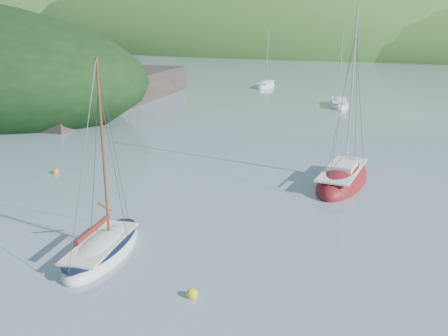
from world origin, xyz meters
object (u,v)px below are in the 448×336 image
at_px(sloop_red, 342,180).
at_px(distant_sloop_a, 339,105).
at_px(daysailer_white, 103,250).
at_px(distant_sloop_c, 266,86).

bearing_deg(sloop_red, distant_sloop_a, 103.22).
bearing_deg(daysailer_white, distant_sloop_c, 91.24).
height_order(sloop_red, distant_sloop_a, sloop_red).
bearing_deg(distant_sloop_a, daysailer_white, -106.69).
bearing_deg(daysailer_white, distant_sloop_a, 77.02).
xyz_separation_m(daysailer_white, distant_sloop_a, (-0.17, 45.71, -0.05)).
bearing_deg(distant_sloop_c, distant_sloop_a, -47.64).
distance_m(distant_sloop_a, distant_sloop_c, 19.76).
distance_m(sloop_red, distant_sloop_a, 31.29).
relative_size(sloop_red, distant_sloop_a, 1.28).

